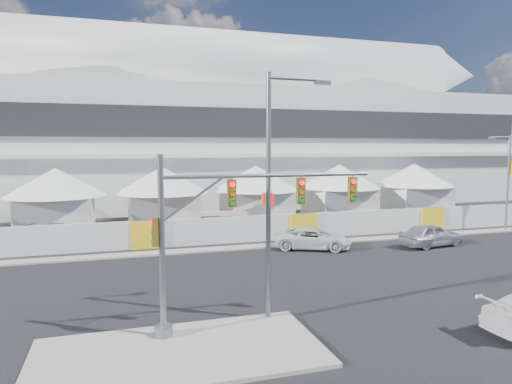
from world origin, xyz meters
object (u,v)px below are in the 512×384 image
object	(u,v)px
lot_car_c	(59,232)
streetlight_median	(275,179)
boom_lift	(217,226)
pickup_curb	(313,238)
streetlight_curb	(507,176)
traffic_mast	(214,234)
sedan_silver	(431,235)

from	to	relation	value
lot_car_c	streetlight_median	size ratio (longest dim) A/B	0.47
boom_lift	lot_car_c	bearing A→B (deg)	178.94
pickup_curb	streetlight_median	bearing A→B (deg)	173.54
lot_car_c	streetlight_curb	xyz separation A→B (m)	(36.14, -6.41, 4.08)
streetlight_curb	lot_car_c	bearing A→B (deg)	169.94
lot_car_c	traffic_mast	size ratio (longest dim) A/B	0.54
pickup_curb	streetlight_curb	distance (m)	19.10
pickup_curb	traffic_mast	bearing A→B (deg)	166.58
lot_car_c	traffic_mast	distance (m)	22.19
sedan_silver	streetlight_median	size ratio (longest dim) A/B	0.49
boom_lift	sedan_silver	bearing A→B (deg)	-17.80
pickup_curb	boom_lift	world-z (taller)	boom_lift
lot_car_c	streetlight_median	distance (m)	22.95
traffic_mast	boom_lift	distance (m)	18.89
boom_lift	pickup_curb	bearing A→B (deg)	-35.11
boom_lift	streetlight_curb	bearing A→B (deg)	0.26
traffic_mast	streetlight_curb	bearing A→B (deg)	26.46
pickup_curb	lot_car_c	world-z (taller)	pickup_curb
pickup_curb	streetlight_median	world-z (taller)	streetlight_median
sedan_silver	pickup_curb	distance (m)	8.70
lot_car_c	boom_lift	bearing A→B (deg)	-83.11
boom_lift	streetlight_median	bearing A→B (deg)	-84.30
pickup_curb	sedan_silver	bearing A→B (deg)	-77.14
traffic_mast	streetlight_median	size ratio (longest dim) A/B	0.88
traffic_mast	streetlight_median	world-z (taller)	streetlight_median
sedan_silver	traffic_mast	world-z (taller)	traffic_mast
streetlight_median	streetlight_curb	xyz separation A→B (m)	(25.61, 13.30, -1.15)
traffic_mast	streetlight_curb	size ratio (longest dim) A/B	1.07
traffic_mast	boom_lift	xyz separation A→B (m)	(3.99, 18.22, -2.99)
streetlight_median	streetlight_curb	bearing A→B (deg)	27.45
lot_car_c	traffic_mast	world-z (taller)	traffic_mast
streetlight_curb	boom_lift	size ratio (longest dim) A/B	1.15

